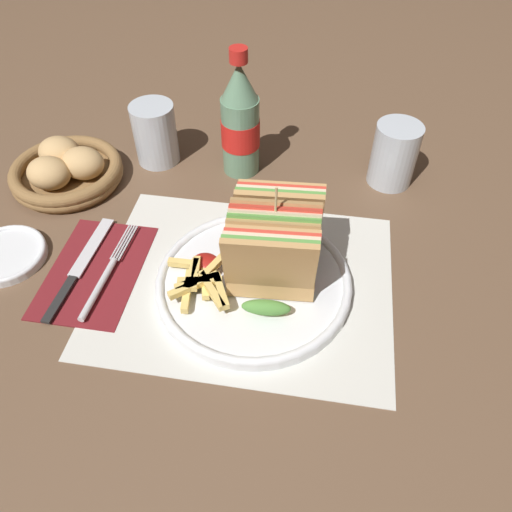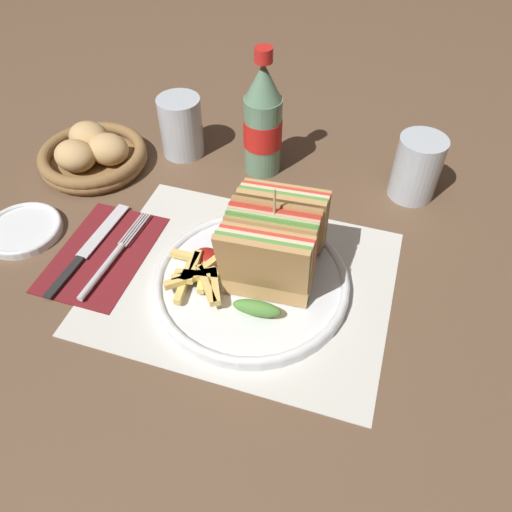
% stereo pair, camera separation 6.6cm
% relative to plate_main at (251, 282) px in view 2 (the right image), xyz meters
% --- Properties ---
extents(ground_plane, '(4.00, 4.00, 0.00)m').
position_rel_plate_main_xyz_m(ground_plane, '(0.02, 0.01, -0.01)').
color(ground_plane, brown).
extents(placemat, '(0.39, 0.31, 0.00)m').
position_rel_plate_main_xyz_m(placemat, '(-0.01, 0.01, -0.01)').
color(placemat, silver).
rests_on(placemat, ground_plane).
extents(plate_main, '(0.26, 0.26, 0.02)m').
position_rel_plate_main_xyz_m(plate_main, '(0.00, 0.00, 0.00)').
color(plate_main, white).
rests_on(plate_main, ground_plane).
extents(club_sandwich, '(0.12, 0.17, 0.15)m').
position_rel_plate_main_xyz_m(club_sandwich, '(0.03, 0.02, 0.06)').
color(club_sandwich, tan).
rests_on(club_sandwich, plate_main).
extents(fries_pile, '(0.10, 0.11, 0.02)m').
position_rel_plate_main_xyz_m(fries_pile, '(-0.06, -0.02, 0.02)').
color(fries_pile, '#E5C166').
rests_on(fries_pile, plate_main).
extents(ketchup_blob, '(0.04, 0.03, 0.01)m').
position_rel_plate_main_xyz_m(ketchup_blob, '(-0.07, 0.01, 0.02)').
color(ketchup_blob, maroon).
rests_on(ketchup_blob, plate_main).
extents(napkin, '(0.12, 0.19, 0.00)m').
position_rel_plate_main_xyz_m(napkin, '(-0.22, -0.01, -0.01)').
color(napkin, maroon).
rests_on(napkin, ground_plane).
extents(fork, '(0.02, 0.18, 0.01)m').
position_rel_plate_main_xyz_m(fork, '(-0.20, -0.02, -0.00)').
color(fork, silver).
rests_on(fork, napkin).
extents(knife, '(0.03, 0.20, 0.00)m').
position_rel_plate_main_xyz_m(knife, '(-0.24, -0.01, -0.00)').
color(knife, black).
rests_on(knife, napkin).
extents(coke_bottle_near, '(0.06, 0.06, 0.21)m').
position_rel_plate_main_xyz_m(coke_bottle_near, '(-0.06, 0.25, 0.08)').
color(coke_bottle_near, slate).
rests_on(coke_bottle_near, ground_plane).
extents(glass_near, '(0.07, 0.07, 0.10)m').
position_rel_plate_main_xyz_m(glass_near, '(0.18, 0.26, 0.03)').
color(glass_near, silver).
rests_on(glass_near, ground_plane).
extents(glass_far, '(0.07, 0.07, 0.10)m').
position_rel_plate_main_xyz_m(glass_far, '(-0.21, 0.26, 0.04)').
color(glass_far, silver).
rests_on(glass_far, ground_plane).
extents(bread_basket, '(0.18, 0.18, 0.06)m').
position_rel_plate_main_xyz_m(bread_basket, '(-0.34, 0.18, 0.01)').
color(bread_basket, olive).
rests_on(bread_basket, ground_plane).
extents(side_saucer, '(0.11, 0.11, 0.01)m').
position_rel_plate_main_xyz_m(side_saucer, '(-0.35, -0.00, -0.00)').
color(side_saucer, white).
rests_on(side_saucer, ground_plane).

